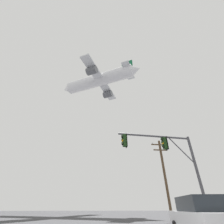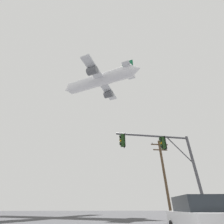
{
  "view_description": "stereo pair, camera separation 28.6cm",
  "coord_description": "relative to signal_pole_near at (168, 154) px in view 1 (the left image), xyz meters",
  "views": [
    {
      "loc": [
        -1.28,
        -4.29,
        1.16
      ],
      "look_at": [
        1.03,
        18.9,
        15.69
      ],
      "focal_mm": 24.7,
      "sensor_mm": 36.0,
      "label": 1
    },
    {
      "loc": [
        -0.99,
        -4.32,
        1.16
      ],
      "look_at": [
        1.03,
        18.9,
        15.69
      ],
      "focal_mm": 24.7,
      "sensor_mm": 36.0,
      "label": 2
    }
  ],
  "objects": [
    {
      "name": "utility_pole",
      "position": [
        2.66,
        7.34,
        -0.03
      ],
      "size": [
        2.2,
        0.28,
        8.56
      ],
      "color": "brown",
      "rests_on": "ground"
    },
    {
      "name": "parked_car",
      "position": [
        -0.7,
        -3.64,
        -3.78
      ],
      "size": [
        2.37,
        4.32,
        1.6
      ],
      "color": "silver",
      "rests_on": "ground"
    },
    {
      "name": "signal_pole_near",
      "position": [
        0.0,
        0.0,
        0.0
      ],
      "size": [
        5.92,
        0.73,
        6.11
      ],
      "color": "#4C4C51",
      "rests_on": "ground"
    },
    {
      "name": "airplane",
      "position": [
        -5.94,
        30.24,
        35.58
      ],
      "size": [
        28.59,
        22.08,
        8.28
      ],
      "color": "white"
    }
  ]
}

